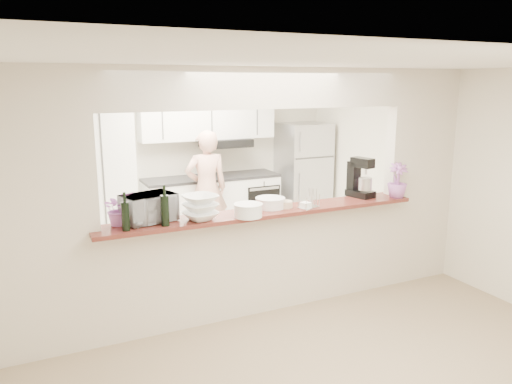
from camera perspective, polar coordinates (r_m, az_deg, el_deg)
floor at (r=5.44m, az=0.75°, el=-13.21°), size 6.00×6.00×0.00m
tile_overlay at (r=6.75m, az=-5.11°, el=-7.97°), size 5.00×2.90×0.01m
partition at (r=4.98m, az=0.80°, el=2.37°), size 5.00×0.15×2.50m
bar_counter at (r=5.21m, az=0.79°, el=-7.51°), size 3.40×0.38×1.09m
kitchen_cabinets at (r=7.52m, az=-9.71°, el=1.69°), size 3.15×0.62×2.25m
refrigerator at (r=8.35m, az=5.40°, el=2.00°), size 0.75×0.70×1.70m
flower_left at (r=4.64m, az=-15.45°, el=-1.81°), size 0.36×0.34×0.31m
wine_bottle_a at (r=4.53m, az=-10.37°, el=-2.03°), size 0.08×0.08×0.38m
wine_bottle_b at (r=4.46m, az=-14.70°, el=-2.64°), size 0.07×0.07×0.34m
toaster_oven at (r=4.70m, az=-12.18°, el=-1.80°), size 0.54×0.43×0.26m
serving_bowls at (r=4.69m, az=-6.40°, el=-1.80°), size 0.38×0.38×0.23m
plate_stack_a at (r=4.78m, az=-0.90°, el=-2.10°), size 0.28×0.28×0.13m
plate_stack_b at (r=5.12m, az=1.64°, el=-1.24°), size 0.31×0.31×0.11m
red_bowl at (r=4.96m, az=-0.62°, el=-1.86°), size 0.16×0.16×0.07m
tan_bowl at (r=5.14m, az=3.37°, el=-1.42°), size 0.15×0.15×0.07m
utensil_caddy at (r=5.13m, az=6.05°, el=-0.91°), size 0.25×0.19×0.21m
stand_mixer at (r=5.72m, az=11.79°, el=1.44°), size 0.25×0.33×0.44m
flower_right at (r=5.78m, az=15.87°, el=1.29°), size 0.29×0.29×0.39m
person at (r=7.21m, az=-5.68°, el=0.28°), size 0.65×0.46×1.69m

